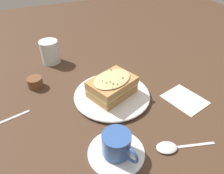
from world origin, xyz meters
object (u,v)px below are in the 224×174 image
(teacup_with_saucer, at_px, (117,147))
(napkin, at_px, (185,99))
(spoon, at_px, (170,147))
(sandwich, at_px, (112,86))
(dinner_plate, at_px, (112,95))
(water_glass, at_px, (50,52))
(condiment_pot, at_px, (35,82))

(teacup_with_saucer, height_order, napkin, teacup_with_saucer)
(spoon, distance_m, napkin, 0.23)
(sandwich, height_order, spoon, sandwich)
(teacup_with_saucer, xyz_separation_m, napkin, (-0.11, 0.31, -0.03))
(dinner_plate, distance_m, water_glass, 0.36)
(sandwich, distance_m, teacup_with_saucer, 0.23)
(sandwich, bearing_deg, spoon, 13.93)
(teacup_with_saucer, xyz_separation_m, spoon, (0.04, 0.14, -0.02))
(water_glass, distance_m, napkin, 0.58)
(dinner_plate, xyz_separation_m, spoon, (0.26, 0.06, -0.00))
(dinner_plate, bearing_deg, teacup_with_saucer, -19.45)
(condiment_pot, bearing_deg, dinner_plate, 55.45)
(napkin, distance_m, condiment_pot, 0.55)
(sandwich, xyz_separation_m, teacup_with_saucer, (0.22, -0.08, -0.02))
(spoon, bearing_deg, sandwich, 28.45)
(teacup_with_saucer, height_order, spoon, teacup_with_saucer)
(teacup_with_saucer, height_order, condiment_pot, teacup_with_saucer)
(dinner_plate, xyz_separation_m, napkin, (0.11, 0.23, -0.01))
(dinner_plate, relative_size, napkin, 1.98)
(water_glass, bearing_deg, sandwich, 24.95)
(dinner_plate, relative_size, spoon, 1.57)
(sandwich, height_order, napkin, sandwich)
(napkin, bearing_deg, spoon, -47.39)
(spoon, bearing_deg, condiment_pot, 49.86)
(teacup_with_saucer, relative_size, water_glass, 1.56)
(dinner_plate, bearing_deg, water_glass, -154.69)
(water_glass, distance_m, condiment_pot, 0.19)
(dinner_plate, distance_m, condiment_pot, 0.29)
(dinner_plate, bearing_deg, napkin, 64.41)
(teacup_with_saucer, distance_m, spoon, 0.15)
(water_glass, height_order, condiment_pot, water_glass)
(sandwich, xyz_separation_m, condiment_pot, (-0.17, -0.24, -0.03))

